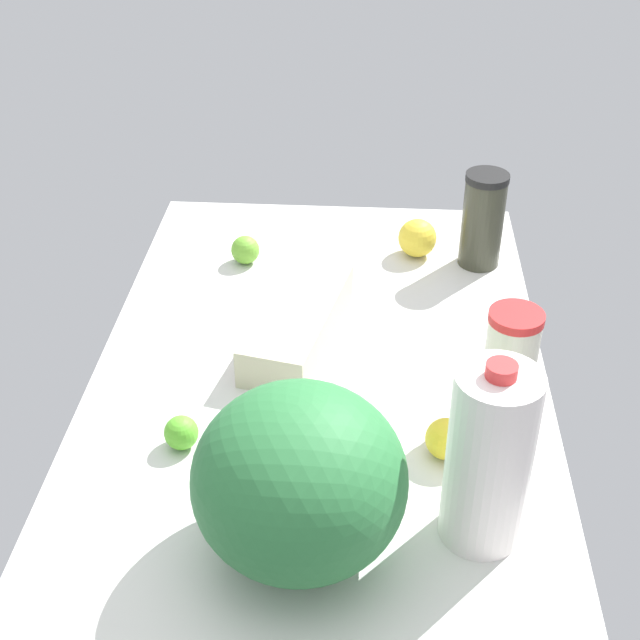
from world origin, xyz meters
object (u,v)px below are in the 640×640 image
Objects in this scene: lime_loose at (181,433)px; lime_by_jug at (245,250)px; tumbler_cup at (510,364)px; milk_jug at (489,458)px; lemon_near_front at (446,439)px; shaker_bottle at (483,220)px; lemon_far_back at (417,238)px; egg_carton at (298,323)px; watermelon at (296,480)px.

lime_loose is 54.80cm from lime_by_jug.
milk_jug reaches higher than tumbler_cup.
lime_by_jug reaches higher than lime_loose.
shaker_bottle is at bearing -9.43° from lemon_near_front.
tumbler_cup is at bearing -165.54° from lemon_far_back.
milk_jug is at bearing -133.97° from egg_carton.
watermelon is 0.97× the size of milk_jug.
lemon_near_front is at bearing 14.71° from milk_jug.
tumbler_cup reaches higher than lime_by_jug.
shaker_bottle is 72.00cm from milk_jug.
lime_by_jug is 0.91× the size of lemon_near_front.
lemon_near_front is at bearing -46.75° from watermelon.
shaker_bottle reaches higher than egg_carton.
lemon_far_back reaches higher than lime_loose.
tumbler_cup is 50.93cm from lime_loose.
milk_jug is at bearing -149.13° from lime_by_jug.
watermelon reaches higher than lemon_near_front.
lemon_near_front reaches higher than lime_loose.
tumbler_cup is at bearing -104.38° from egg_carton.
lemon_far_back is (59.40, 2.86, 0.75)cm from lemon_near_front.
egg_carton is at bearing 63.05° from tumbler_cup.
lemon_near_front is at bearing 137.76° from tumbler_cup.
milk_jug is 3.63× the size of lemon_far_back.
watermelon is at bearing 133.25° from lemon_near_front.
tumbler_cup is 0.66× the size of milk_jug.
egg_carton is 44.97cm from shaker_bottle.
lime_loose is 70.37cm from lemon_far_back.
egg_carton is 6.08× the size of lime_loose.
lime_loose is at bearing 164.83° from egg_carton.
tumbler_cup reaches higher than egg_carton.
lemon_far_back reaches higher than lime_by_jug.
shaker_bottle is at bearing -40.34° from lime_loose.
lime_by_jug is (73.26, 16.88, -9.35)cm from watermelon.
lemon_near_front reaches higher than lime_by_jug.
lemon_far_back is at bearing 2.76° from lemon_near_front.
milk_jug is at bearing 167.09° from tumbler_cup.
lime_loose is (-28.69, 15.09, -0.91)cm from egg_carton.
shaker_bottle reaches higher than lemon_near_front.
egg_carton reaches higher than lime_loose.
lime_loose is at bearing 45.88° from watermelon.
egg_carton is at bearing -153.70° from lime_by_jug.
lemon_near_front is at bearing -177.24° from lemon_far_back.
watermelon is 1.41× the size of shaker_bottle.
watermelon is at bearing 158.59° from shaker_bottle.
shaker_bottle is at bearing -21.41° from watermelon.
watermelon is at bearing -134.12° from lime_loose.
lime_loose is 0.92× the size of lime_by_jug.
egg_carton is 32.43cm from lime_loose.
milk_jug reaches higher than lemon_near_front.
watermelon is (-29.87, 30.10, 2.80)cm from tumbler_cup.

